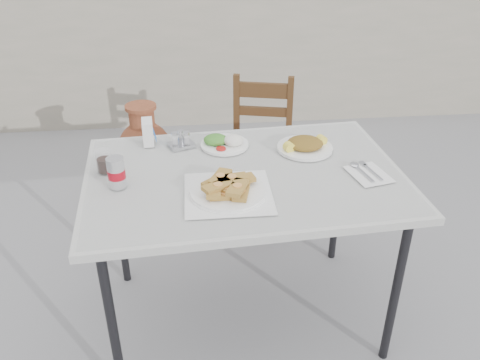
{
  "coord_description": "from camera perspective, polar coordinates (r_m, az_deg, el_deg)",
  "views": [
    {
      "loc": [
        -0.33,
        -2.02,
        1.93
      ],
      "look_at": [
        -0.13,
        -0.03,
        0.78
      ],
      "focal_mm": 38.0,
      "sensor_mm": 36.0,
      "label": 1
    }
  ],
  "objects": [
    {
      "name": "back_wall",
      "position": [
        4.72,
        -1.5,
        13.64
      ],
      "size": [
        6.0,
        0.25,
        1.2
      ],
      "primitive_type": "cube",
      "color": "gray",
      "rests_on": "ground"
    },
    {
      "name": "cutlery_napkin",
      "position": [
        2.29,
        14.0,
        0.86
      ],
      "size": [
        0.19,
        0.22,
        0.01
      ],
      "rotation": [
        0.0,
        0.0,
        0.23
      ],
      "color": "silver",
      "rests_on": "cafe_table"
    },
    {
      "name": "pide_plate",
      "position": [
        2.06,
        -1.35,
        -0.75
      ],
      "size": [
        0.36,
        0.36,
        0.07
      ],
      "rotation": [
        0.0,
        0.0,
        -0.0
      ],
      "color": "silver",
      "rests_on": "cafe_table"
    },
    {
      "name": "terracotta_urn",
      "position": [
        3.56,
        -10.55,
        2.67
      ],
      "size": [
        0.4,
        0.4,
        0.7
      ],
      "color": "brown",
      "rests_on": "ground"
    },
    {
      "name": "condiment_caddy",
      "position": [
        2.46,
        -6.64,
        4.37
      ],
      "size": [
        0.14,
        0.13,
        0.08
      ],
      "rotation": [
        0.0,
        0.0,
        0.36
      ],
      "color": "silver",
      "rests_on": "cafe_table"
    },
    {
      "name": "chair",
      "position": [
        3.28,
        2.3,
        3.61
      ],
      "size": [
        0.48,
        0.48,
        0.91
      ],
      "rotation": [
        0.0,
        0.0,
        -0.23
      ],
      "color": "#3D2510",
      "rests_on": "ground"
    },
    {
      "name": "cafe_table",
      "position": [
        2.26,
        0.5,
        -0.48
      ],
      "size": [
        1.45,
        1.03,
        0.84
      ],
      "rotation": [
        0.0,
        0.0,
        0.07
      ],
      "color": "black",
      "rests_on": "ground"
    },
    {
      "name": "ground",
      "position": [
        2.81,
        2.7,
        -13.39
      ],
      "size": [
        80.0,
        80.0,
        0.0
      ],
      "primitive_type": "plane",
      "color": "slate",
      "rests_on": "ground"
    },
    {
      "name": "cola_glass",
      "position": [
        2.3,
        -14.98,
        1.95
      ],
      "size": [
        0.07,
        0.07,
        0.1
      ],
      "color": "white",
      "rests_on": "cafe_table"
    },
    {
      "name": "salad_rice_plate",
      "position": [
        2.46,
        -1.82,
        4.31
      ],
      "size": [
        0.23,
        0.23,
        0.06
      ],
      "color": "white",
      "rests_on": "cafe_table"
    },
    {
      "name": "soda_can",
      "position": [
        2.15,
        -13.71,
        0.82
      ],
      "size": [
        0.07,
        0.07,
        0.13
      ],
      "color": "silver",
      "rests_on": "cafe_table"
    },
    {
      "name": "salad_chopped_plate",
      "position": [
        2.44,
        7.3,
        3.92
      ],
      "size": [
        0.27,
        0.27,
        0.06
      ],
      "color": "white",
      "rests_on": "cafe_table"
    },
    {
      "name": "napkin_holder",
      "position": [
        2.5,
        -10.3,
        5.32
      ],
      "size": [
        0.07,
        0.1,
        0.12
      ],
      "rotation": [
        0.0,
        0.0,
        0.08
      ],
      "color": "silver",
      "rests_on": "cafe_table"
    }
  ]
}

